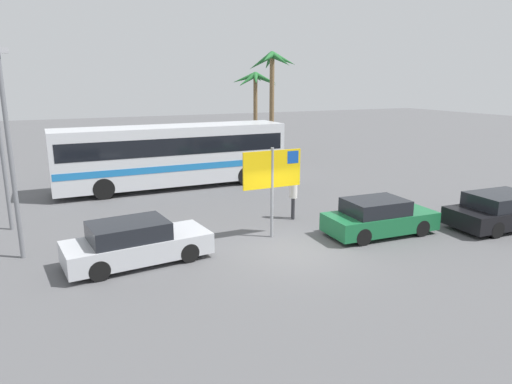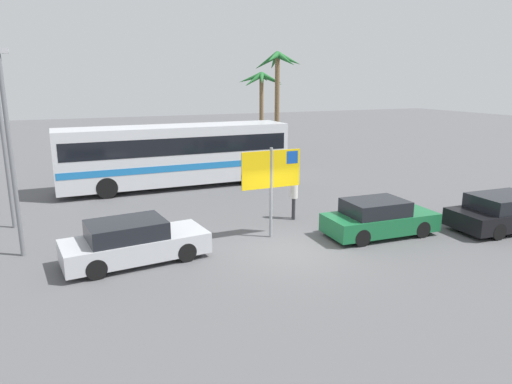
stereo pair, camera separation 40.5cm
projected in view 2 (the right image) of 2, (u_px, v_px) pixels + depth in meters
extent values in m
plane|color=#565659|center=(295.00, 251.00, 15.07)|extent=(120.00, 120.00, 0.00)
cube|color=silver|center=(176.00, 154.00, 23.79)|extent=(11.70, 2.48, 2.90)
cube|color=black|center=(175.00, 143.00, 23.66)|extent=(11.23, 2.50, 0.84)
cube|color=#1E70B7|center=(176.00, 164.00, 23.91)|extent=(11.58, 2.50, 0.32)
cylinder|color=black|center=(234.00, 168.00, 26.49)|extent=(1.00, 0.28, 1.00)
cylinder|color=black|center=(249.00, 176.00, 24.50)|extent=(1.00, 0.28, 1.00)
cylinder|color=black|center=(102.00, 179.00, 23.66)|extent=(1.00, 0.28, 1.00)
cylinder|color=black|center=(107.00, 188.00, 21.68)|extent=(1.00, 0.28, 1.00)
cylinder|color=gray|center=(271.00, 193.00, 16.04)|extent=(0.11, 0.11, 3.20)
cube|color=yellow|center=(271.00, 169.00, 15.84)|extent=(2.20, 0.09, 1.30)
cube|color=#1447A8|center=(292.00, 157.00, 16.08)|extent=(0.44, 0.08, 0.44)
cube|color=#196638|center=(380.00, 222.00, 16.50)|extent=(4.10, 1.86, 0.64)
cube|color=black|center=(375.00, 207.00, 16.28)|extent=(2.16, 1.64, 0.52)
cylinder|color=black|center=(395.00, 218.00, 17.68)|extent=(0.61, 0.19, 0.60)
cylinder|color=black|center=(422.00, 229.00, 16.28)|extent=(0.61, 0.19, 0.60)
cylinder|color=black|center=(338.00, 225.00, 16.81)|extent=(0.61, 0.19, 0.60)
cylinder|color=black|center=(362.00, 238.00, 15.42)|extent=(0.61, 0.19, 0.60)
cube|color=#B7BABF|center=(136.00, 246.00, 14.12)|extent=(4.47, 2.15, 0.64)
cube|color=black|center=(126.00, 229.00, 13.86)|extent=(2.39, 1.81, 0.52)
cylinder|color=black|center=(170.00, 237.00, 15.47)|extent=(0.61, 0.22, 0.60)
cylinder|color=black|center=(187.00, 252.00, 14.13)|extent=(0.61, 0.22, 0.60)
cylinder|color=black|center=(86.00, 251.00, 14.20)|extent=(0.61, 0.22, 0.60)
cylinder|color=black|center=(96.00, 269.00, 12.86)|extent=(0.61, 0.22, 0.60)
cube|color=black|center=(508.00, 216.00, 17.26)|extent=(4.63, 2.06, 0.64)
cube|color=black|center=(505.00, 202.00, 17.03)|extent=(2.44, 1.81, 0.52)
cylinder|color=black|center=(461.00, 218.00, 17.59)|extent=(0.61, 0.19, 0.60)
cylinder|color=black|center=(498.00, 232.00, 16.04)|extent=(0.61, 0.19, 0.60)
cylinder|color=#2D2D33|center=(293.00, 208.00, 18.55)|extent=(0.13, 0.13, 0.87)
cylinder|color=#2D2D33|center=(294.00, 209.00, 18.38)|extent=(0.13, 0.13, 0.87)
cylinder|color=silver|center=(294.00, 190.00, 18.28)|extent=(0.32, 0.32, 0.69)
sphere|color=tan|center=(294.00, 178.00, 18.17)|extent=(0.23, 0.23, 0.23)
cylinder|color=slate|center=(11.00, 160.00, 13.96)|extent=(0.14, 0.14, 6.16)
cylinder|color=slate|center=(2.00, 130.00, 16.60)|extent=(0.14, 0.14, 7.35)
cylinder|color=brown|center=(277.00, 110.00, 31.43)|extent=(0.32, 0.32, 6.89)
cone|color=#23662D|center=(289.00, 60.00, 30.92)|extent=(1.89, 0.56, 1.05)
cone|color=#23662D|center=(274.00, 62.00, 31.42)|extent=(0.75, 1.85, 1.28)
cone|color=#23662D|center=(266.00, 62.00, 30.90)|extent=(1.64, 1.50, 1.31)
cone|color=#23662D|center=(273.00, 58.00, 29.82)|extent=(1.63, 1.64, 0.90)
cone|color=#23662D|center=(286.00, 60.00, 30.02)|extent=(0.91, 1.90, 1.14)
cylinder|color=brown|center=(261.00, 114.00, 36.43)|extent=(0.32, 0.32, 5.65)
cone|color=#23662D|center=(272.00, 80.00, 36.02)|extent=(1.92, 0.71, 1.21)
cone|color=#23662D|center=(264.00, 78.00, 36.62)|extent=(1.56, 1.77, 0.92)
cone|color=#23662D|center=(254.00, 80.00, 36.37)|extent=(1.14, 1.89, 1.25)
cone|color=#23662D|center=(250.00, 79.00, 35.71)|extent=(1.96, 1.04, 1.01)
cone|color=#23662D|center=(253.00, 80.00, 35.27)|extent=(1.92, 1.00, 1.23)
cone|color=#23662D|center=(262.00, 79.00, 34.94)|extent=(1.16, 1.93, 1.08)
cone|color=#23662D|center=(272.00, 79.00, 35.38)|extent=(1.52, 1.78, 1.06)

